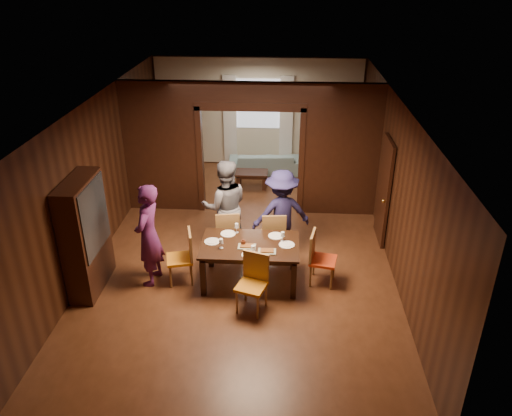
# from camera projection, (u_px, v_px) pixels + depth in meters

# --- Properties ---
(floor) EXTENTS (9.00, 9.00, 0.00)m
(floor) POSITION_uv_depth(u_px,v_px,m) (245.00, 246.00, 9.93)
(floor) COLOR #4B2815
(floor) RESTS_ON ground
(ceiling) EXTENTS (5.50, 9.00, 0.02)m
(ceiling) POSITION_uv_depth(u_px,v_px,m) (243.00, 102.00, 8.63)
(ceiling) COLOR silver
(ceiling) RESTS_ON room_walls
(room_walls) EXTENTS (5.52, 9.01, 2.90)m
(room_walls) POSITION_uv_depth(u_px,v_px,m) (251.00, 143.00, 10.94)
(room_walls) COLOR black
(room_walls) RESTS_ON floor
(person_purple) EXTENTS (0.52, 0.72, 1.84)m
(person_purple) POSITION_uv_depth(u_px,v_px,m) (149.00, 235.00, 8.45)
(person_purple) COLOR #4E1B4C
(person_purple) RESTS_ON floor
(person_grey) EXTENTS (1.02, 0.87, 1.85)m
(person_grey) POSITION_uv_depth(u_px,v_px,m) (225.00, 207.00, 9.41)
(person_grey) COLOR slate
(person_grey) RESTS_ON floor
(person_navy) EXTENTS (1.24, 0.92, 1.72)m
(person_navy) POSITION_uv_depth(u_px,v_px,m) (282.00, 213.00, 9.32)
(person_navy) COLOR #1F1B45
(person_navy) RESTS_ON floor
(sofa) EXTENTS (1.96, 0.89, 0.56)m
(sofa) POSITION_uv_depth(u_px,v_px,m) (265.00, 163.00, 13.23)
(sofa) COLOR #7FA1A6
(sofa) RESTS_ON floor
(serving_bowl) EXTENTS (0.29, 0.29, 0.07)m
(serving_bowl) POSITION_uv_depth(u_px,v_px,m) (255.00, 238.00, 8.62)
(serving_bowl) COLOR black
(serving_bowl) RESTS_ON dining_table
(dining_table) EXTENTS (1.67, 1.04, 0.76)m
(dining_table) POSITION_uv_depth(u_px,v_px,m) (250.00, 263.00, 8.68)
(dining_table) COLOR black
(dining_table) RESTS_ON floor
(coffee_table) EXTENTS (0.80, 0.50, 0.40)m
(coffee_table) POSITION_uv_depth(u_px,v_px,m) (252.00, 179.00, 12.42)
(coffee_table) COLOR black
(coffee_table) RESTS_ON floor
(chair_left) EXTENTS (0.53, 0.53, 0.97)m
(chair_left) POSITION_uv_depth(u_px,v_px,m) (180.00, 257.00, 8.64)
(chair_left) COLOR orange
(chair_left) RESTS_ON floor
(chair_right) EXTENTS (0.52, 0.52, 0.97)m
(chair_right) POSITION_uv_depth(u_px,v_px,m) (323.00, 259.00, 8.60)
(chair_right) COLOR red
(chair_right) RESTS_ON floor
(chair_far_l) EXTENTS (0.51, 0.51, 0.97)m
(chair_far_l) POSITION_uv_depth(u_px,v_px,m) (228.00, 232.00, 9.43)
(chair_far_l) COLOR orange
(chair_far_l) RESTS_ON floor
(chair_far_r) EXTENTS (0.48, 0.48, 0.97)m
(chair_far_r) POSITION_uv_depth(u_px,v_px,m) (273.00, 234.00, 9.38)
(chair_far_r) COLOR orange
(chair_far_r) RESTS_ON floor
(chair_near) EXTENTS (0.56, 0.56, 0.97)m
(chair_near) POSITION_uv_depth(u_px,v_px,m) (251.00, 285.00, 7.91)
(chair_near) COLOR #C37112
(chair_near) RESTS_ON floor
(hutch) EXTENTS (0.40, 1.20, 2.00)m
(hutch) POSITION_uv_depth(u_px,v_px,m) (86.00, 236.00, 8.28)
(hutch) COLOR black
(hutch) RESTS_ON floor
(door_right) EXTENTS (0.06, 0.90, 2.10)m
(door_right) POSITION_uv_depth(u_px,v_px,m) (384.00, 191.00, 9.75)
(door_right) COLOR black
(door_right) RESTS_ON floor
(window_far) EXTENTS (1.20, 0.03, 1.30)m
(window_far) POSITION_uv_depth(u_px,v_px,m) (258.00, 104.00, 13.13)
(window_far) COLOR silver
(window_far) RESTS_ON back_wall
(curtain_left) EXTENTS (0.35, 0.06, 2.40)m
(curtain_left) POSITION_uv_depth(u_px,v_px,m) (230.00, 120.00, 13.34)
(curtain_left) COLOR white
(curtain_left) RESTS_ON back_wall
(curtain_right) EXTENTS (0.35, 0.06, 2.40)m
(curtain_right) POSITION_uv_depth(u_px,v_px,m) (286.00, 121.00, 13.25)
(curtain_right) COLOR white
(curtain_right) RESTS_ON back_wall
(plate_left) EXTENTS (0.27, 0.27, 0.01)m
(plate_left) POSITION_uv_depth(u_px,v_px,m) (212.00, 242.00, 8.57)
(plate_left) COLOR silver
(plate_left) RESTS_ON dining_table
(plate_far_l) EXTENTS (0.27, 0.27, 0.01)m
(plate_far_l) POSITION_uv_depth(u_px,v_px,m) (228.00, 234.00, 8.81)
(plate_far_l) COLOR white
(plate_far_l) RESTS_ON dining_table
(plate_far_r) EXTENTS (0.27, 0.27, 0.01)m
(plate_far_r) POSITION_uv_depth(u_px,v_px,m) (276.00, 236.00, 8.74)
(plate_far_r) COLOR white
(plate_far_r) RESTS_ON dining_table
(plate_right) EXTENTS (0.27, 0.27, 0.01)m
(plate_right) POSITION_uv_depth(u_px,v_px,m) (287.00, 245.00, 8.47)
(plate_right) COLOR silver
(plate_right) RESTS_ON dining_table
(plate_near) EXTENTS (0.27, 0.27, 0.01)m
(plate_near) POSITION_uv_depth(u_px,v_px,m) (250.00, 255.00, 8.18)
(plate_near) COLOR white
(plate_near) RESTS_ON dining_table
(platter_a) EXTENTS (0.30, 0.20, 0.04)m
(platter_a) POSITION_uv_depth(u_px,v_px,m) (247.00, 246.00, 8.41)
(platter_a) COLOR gray
(platter_a) RESTS_ON dining_table
(platter_b) EXTENTS (0.30, 0.20, 0.04)m
(platter_b) POSITION_uv_depth(u_px,v_px,m) (267.00, 251.00, 8.27)
(platter_b) COLOR gray
(platter_b) RESTS_ON dining_table
(wineglass_left) EXTENTS (0.08, 0.08, 0.18)m
(wineglass_left) POSITION_uv_depth(u_px,v_px,m) (221.00, 244.00, 8.34)
(wineglass_left) COLOR silver
(wineglass_left) RESTS_ON dining_table
(wineglass_far) EXTENTS (0.08, 0.08, 0.18)m
(wineglass_far) POSITION_uv_depth(u_px,v_px,m) (237.00, 228.00, 8.82)
(wineglass_far) COLOR white
(wineglass_far) RESTS_ON dining_table
(wineglass_right) EXTENTS (0.08, 0.08, 0.18)m
(wineglass_right) POSITION_uv_depth(u_px,v_px,m) (283.00, 237.00, 8.55)
(wineglass_right) COLOR white
(wineglass_right) RESTS_ON dining_table
(tumbler) EXTENTS (0.07, 0.07, 0.14)m
(tumbler) POSITION_uv_depth(u_px,v_px,m) (253.00, 249.00, 8.21)
(tumbler) COLOR silver
(tumbler) RESTS_ON dining_table
(condiment_jar) EXTENTS (0.08, 0.08, 0.11)m
(condiment_jar) POSITION_uv_depth(u_px,v_px,m) (243.00, 242.00, 8.45)
(condiment_jar) COLOR #471E10
(condiment_jar) RESTS_ON dining_table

